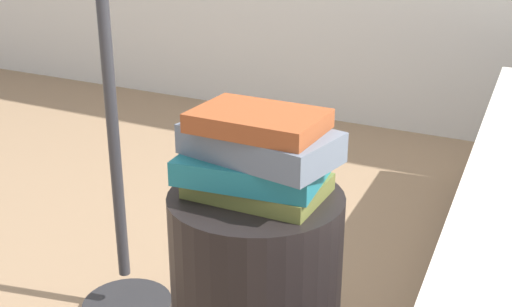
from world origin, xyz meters
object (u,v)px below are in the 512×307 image
side_table (256,307)px  book_teal (254,166)px  book_olive (258,186)px  book_rust (258,121)px  book_slate (260,143)px

side_table → book_teal: (-0.01, 0.01, 0.31)m
side_table → book_olive: bearing=93.1°
book_olive → book_teal: bearing=-179.5°
book_olive → book_teal: (-0.01, -0.00, 0.04)m
book_teal → book_rust: book_rust is taller
book_rust → side_table: bearing=138.0°
book_teal → book_slate: bearing=-33.0°
side_table → book_slate: (0.01, 0.00, 0.36)m
side_table → book_olive: size_ratio=2.03×
book_olive → book_teal: 0.04m
book_teal → book_slate: (0.02, -0.01, 0.05)m
side_table → book_slate: book_slate is taller
book_olive → book_slate: 0.09m
book_olive → book_rust: (0.01, -0.02, 0.14)m
side_table → book_slate: bearing=3.1°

